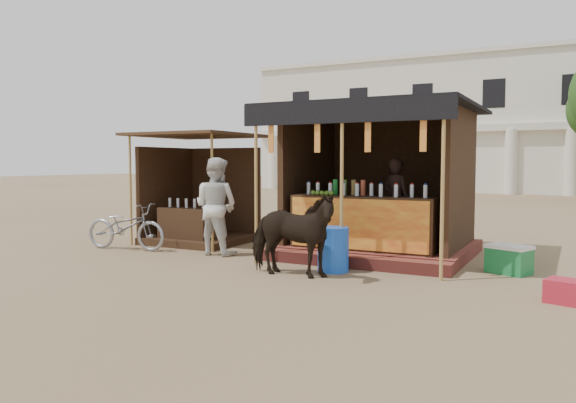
# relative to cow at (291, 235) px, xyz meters

# --- Properties ---
(ground) EXTENTS (120.00, 120.00, 0.00)m
(ground) POSITION_rel_cow_xyz_m (-0.48, -0.78, -0.65)
(ground) COLOR #846B4C
(ground) RESTS_ON ground
(main_stall) EXTENTS (3.60, 3.61, 2.78)m
(main_stall) POSITION_rel_cow_xyz_m (0.53, 2.58, 0.37)
(main_stall) COLOR maroon
(main_stall) RESTS_ON ground
(secondary_stall) EXTENTS (2.40, 2.40, 2.38)m
(secondary_stall) POSITION_rel_cow_xyz_m (-3.65, 2.45, 0.20)
(secondary_stall) COLOR #3A2215
(secondary_stall) RESTS_ON ground
(cow) EXTENTS (1.56, 0.74, 1.30)m
(cow) POSITION_rel_cow_xyz_m (0.00, 0.00, 0.00)
(cow) COLOR black
(cow) RESTS_ON ground
(motorbike) EXTENTS (1.86, 0.85, 0.94)m
(motorbike) POSITION_rel_cow_xyz_m (-4.19, 0.85, -0.18)
(motorbike) COLOR gray
(motorbike) RESTS_ON ground
(bystander) EXTENTS (0.91, 0.71, 1.86)m
(bystander) POSITION_rel_cow_xyz_m (-2.25, 1.22, 0.28)
(bystander) COLOR silver
(bystander) RESTS_ON ground
(blue_barrel) EXTENTS (0.62, 0.62, 0.72)m
(blue_barrel) POSITION_rel_cow_xyz_m (0.41, 0.69, -0.29)
(blue_barrel) COLOR blue
(blue_barrel) RESTS_ON ground
(red_crate) EXTENTS (0.50, 0.47, 0.30)m
(red_crate) POSITION_rel_cow_xyz_m (3.78, 0.15, -0.50)
(red_crate) COLOR maroon
(red_crate) RESTS_ON ground
(cooler) EXTENTS (0.76, 0.66, 0.46)m
(cooler) POSITION_rel_cow_xyz_m (2.95, 1.82, -0.42)
(cooler) COLOR #197437
(cooler) RESTS_ON ground
(background_building) EXTENTS (26.00, 7.45, 8.18)m
(background_building) POSITION_rel_cow_xyz_m (-2.48, 29.16, 3.33)
(background_building) COLOR silver
(background_building) RESTS_ON ground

